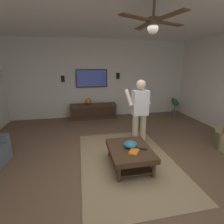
# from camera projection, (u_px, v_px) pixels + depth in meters

# --- Properties ---
(ground_plane) EXTENTS (8.42, 8.42, 0.00)m
(ground_plane) POSITION_uv_depth(u_px,v_px,m) (126.00, 165.00, 3.35)
(ground_plane) COLOR brown
(wall_back_tv) EXTENTS (0.10, 6.91, 2.87)m
(wall_back_tv) POSITION_uv_depth(u_px,v_px,m) (101.00, 79.00, 6.32)
(wall_back_tv) COLOR silver
(wall_back_tv) RESTS_ON ground
(ceiling_slab) EXTENTS (7.22, 6.91, 0.10)m
(ceiling_slab) POSITION_uv_depth(u_px,v_px,m) (130.00, 0.00, 2.55)
(ceiling_slab) COLOR white
(area_rug) EXTENTS (2.86, 1.91, 0.01)m
(area_rug) POSITION_uv_depth(u_px,v_px,m) (127.00, 160.00, 3.52)
(area_rug) COLOR #9E8460
(area_rug) RESTS_ON ground
(coffee_table) EXTENTS (1.00, 0.80, 0.40)m
(coffee_table) POSITION_uv_depth(u_px,v_px,m) (130.00, 153.00, 3.25)
(coffee_table) COLOR #422B1C
(coffee_table) RESTS_ON ground
(media_console) EXTENTS (0.45, 1.70, 0.55)m
(media_console) POSITION_uv_depth(u_px,v_px,m) (93.00, 111.00, 6.25)
(media_console) COLOR #422B1C
(media_console) RESTS_ON ground
(tv) EXTENTS (0.05, 1.16, 0.65)m
(tv) POSITION_uv_depth(u_px,v_px,m) (92.00, 78.00, 6.15)
(tv) COLOR black
(person_standing) EXTENTS (0.54, 0.54, 1.64)m
(person_standing) POSITION_uv_depth(u_px,v_px,m) (140.00, 110.00, 3.91)
(person_standing) COLOR #C6B793
(person_standing) RESTS_ON ground
(potted_plant_short) EXTENTS (0.32, 0.27, 0.68)m
(potted_plant_short) POSITION_uv_depth(u_px,v_px,m) (175.00, 104.00, 6.69)
(potted_plant_short) COLOR #4C4C51
(potted_plant_short) RESTS_ON ground
(bowl) EXTENTS (0.26, 0.26, 0.12)m
(bowl) POSITION_uv_depth(u_px,v_px,m) (130.00, 144.00, 3.24)
(bowl) COLOR teal
(bowl) RESTS_ON coffee_table
(remote_white) EXTENTS (0.08, 0.16, 0.02)m
(remote_white) POSITION_uv_depth(u_px,v_px,m) (130.00, 145.00, 3.32)
(remote_white) COLOR white
(remote_white) RESTS_ON coffee_table
(remote_black) EXTENTS (0.11, 0.15, 0.02)m
(remote_black) POSITION_uv_depth(u_px,v_px,m) (143.00, 149.00, 3.16)
(remote_black) COLOR black
(remote_black) RESTS_ON coffee_table
(remote_grey) EXTENTS (0.15, 0.07, 0.02)m
(remote_grey) POSITION_uv_depth(u_px,v_px,m) (132.00, 145.00, 3.31)
(remote_grey) COLOR slate
(remote_grey) RESTS_ON coffee_table
(book) EXTENTS (0.27, 0.25, 0.04)m
(book) POSITION_uv_depth(u_px,v_px,m) (134.00, 152.00, 3.04)
(book) COLOR orange
(book) RESTS_ON coffee_table
(vase_round) EXTENTS (0.22, 0.22, 0.22)m
(vase_round) POSITION_uv_depth(u_px,v_px,m) (88.00, 101.00, 6.15)
(vase_round) COLOR orange
(vase_round) RESTS_ON media_console
(wall_speaker_left) EXTENTS (0.06, 0.12, 0.22)m
(wall_speaker_left) POSITION_uv_depth(u_px,v_px,m) (118.00, 76.00, 6.33)
(wall_speaker_left) COLOR black
(wall_speaker_right) EXTENTS (0.06, 0.12, 0.22)m
(wall_speaker_right) POSITION_uv_depth(u_px,v_px,m) (63.00, 79.00, 5.97)
(wall_speaker_right) COLOR black
(ceiling_fan) EXTENTS (1.20, 1.16, 0.46)m
(ceiling_fan) POSITION_uv_depth(u_px,v_px,m) (154.00, 23.00, 2.40)
(ceiling_fan) COLOR #4C3828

